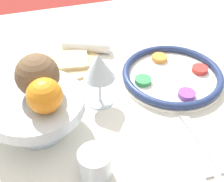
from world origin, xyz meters
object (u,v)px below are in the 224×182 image
object	(u,v)px
fruit_stand	(36,106)
coconut	(37,75)
bread_plate	(72,62)
cup_mid	(95,164)
seder_plate	(172,75)
orange_fruit	(44,96)
napkin_roll	(86,46)
wine_glass	(99,68)

from	to	relation	value
fruit_stand	coconut	bearing A→B (deg)	-135.83
bread_plate	cup_mid	distance (m)	0.41
coconut	cup_mid	world-z (taller)	coconut
seder_plate	orange_fruit	xyz separation A→B (m)	(0.37, 0.13, 0.13)
napkin_roll	cup_mid	xyz separation A→B (m)	(0.09, 0.47, 0.01)
seder_plate	cup_mid	distance (m)	0.38
cup_mid	bread_plate	bearing A→B (deg)	-94.86
wine_glass	cup_mid	size ratio (longest dim) A/B	2.15
seder_plate	orange_fruit	world-z (taller)	orange_fruit
napkin_roll	wine_glass	bearing A→B (deg)	84.65
bread_plate	napkin_roll	world-z (taller)	napkin_roll
orange_fruit	coconut	world-z (taller)	coconut
coconut	napkin_roll	xyz separation A→B (m)	(-0.17, -0.29, -0.13)
cup_mid	seder_plate	bearing A→B (deg)	-139.91
seder_plate	wine_glass	world-z (taller)	wine_glass
seder_plate	wine_glass	distance (m)	0.25
fruit_stand	coconut	size ratio (longest dim) A/B	2.33
fruit_stand	napkin_roll	world-z (taller)	fruit_stand
fruit_stand	bread_plate	distance (m)	0.29
orange_fruit	cup_mid	xyz separation A→B (m)	(-0.07, 0.12, -0.11)
napkin_roll	seder_plate	bearing A→B (deg)	132.52
seder_plate	fruit_stand	world-z (taller)	fruit_stand
fruit_stand	seder_plate	bearing A→B (deg)	-167.38
napkin_roll	coconut	bearing A→B (deg)	59.27
bread_plate	coconut	bearing A→B (deg)	64.16
cup_mid	coconut	bearing A→B (deg)	-66.08
fruit_stand	coconut	xyz separation A→B (m)	(-0.02, -0.02, 0.07)
seder_plate	napkin_roll	world-z (taller)	napkin_roll
seder_plate	orange_fruit	distance (m)	0.41
seder_plate	bread_plate	bearing A→B (deg)	-32.24
wine_glass	napkin_roll	xyz separation A→B (m)	(-0.02, -0.25, -0.09)
seder_plate	bread_plate	xyz separation A→B (m)	(0.26, -0.16, -0.01)
seder_plate	fruit_stand	distance (m)	0.40
orange_fruit	napkin_roll	size ratio (longest dim) A/B	0.48
seder_plate	napkin_roll	distance (m)	0.30
fruit_stand	napkin_roll	distance (m)	0.36
bread_plate	cup_mid	size ratio (longest dim) A/B	2.48
wine_glass	coconut	distance (m)	0.16
wine_glass	bread_plate	world-z (taller)	wine_glass
bread_plate	orange_fruit	bearing A→B (deg)	69.93
seder_plate	wine_glass	size ratio (longest dim) A/B	1.92
wine_glass	fruit_stand	xyz separation A→B (m)	(0.17, 0.06, -0.03)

